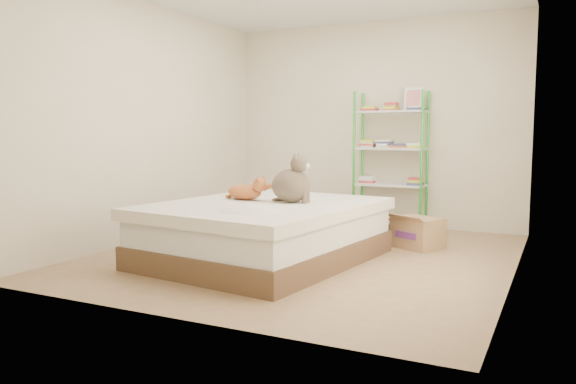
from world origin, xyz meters
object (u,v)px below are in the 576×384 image
Objects in this scene: grey_cat at (291,178)px; cardboard_box at (418,233)px; orange_cat at (245,190)px; shelf_unit at (391,156)px; white_bin at (256,206)px; bed at (264,231)px.

cardboard_box is at bearing -50.04° from grey_cat.
grey_cat is at bearing -104.21° from cardboard_box.
orange_cat is 0.52m from grey_cat.
grey_cat is 0.76× the size of cardboard_box.
shelf_unit is at bearing 147.03° from cardboard_box.
cardboard_box is (0.95, 1.06, -0.61)m from grey_cat.
shelf_unit is 2.03m from white_bin.
orange_cat is 2.38m from white_bin.
grey_cat reaches higher than white_bin.
shelf_unit is (0.56, 2.25, 0.63)m from bed.
bed is at bearing -58.92° from white_bin.
shelf_unit is 1.42m from cardboard_box.
cardboard_box is 2.70m from white_bin.
orange_cat is at bearing 82.11° from grey_cat.
grey_cat is at bearing 13.21° from orange_cat.
bed is 3.93× the size of cardboard_box.
orange_cat is 0.79× the size of cardboard_box.
shelf_unit reaches higher than orange_cat.
orange_cat is 2.30m from shelf_unit.
grey_cat is 1.17× the size of white_bin.
bed is 2.59m from white_bin.
shelf_unit reaches higher than cardboard_box.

